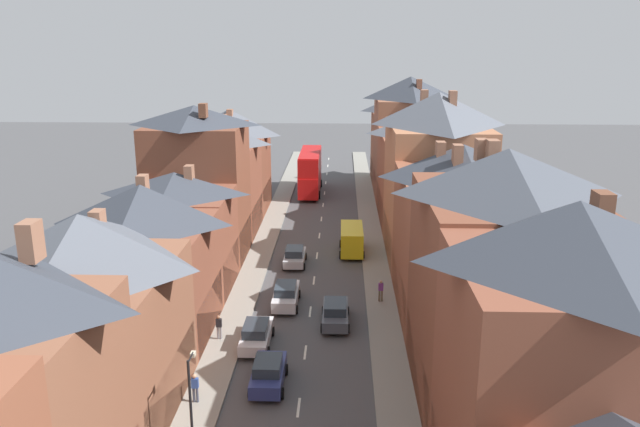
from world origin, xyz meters
TOP-DOWN VIEW (x-y plane):
  - pavement_left at (-5.10, 38.00)m, footprint 2.20×104.00m
  - pavement_right at (5.10, 38.00)m, footprint 2.20×104.00m
  - centre_line_dashes at (0.00, 36.00)m, footprint 0.14×97.80m
  - terrace_row_left at (-10.18, 21.93)m, footprint 8.00×67.25m
  - terrace_row_right at (10.19, 30.84)m, footprint 8.00×82.25m
  - double_decker_bus_lead at (-1.81, 59.92)m, footprint 2.74×10.80m
  - car_near_silver at (-3.10, 18.75)m, footprint 1.90×4.40m
  - car_parked_left_a at (-1.80, 14.02)m, footprint 1.90×4.08m
  - car_mid_black at (1.80, 22.09)m, footprint 1.90×4.48m
  - car_parked_left_b at (-1.80, 24.99)m, footprint 1.90×4.49m
  - car_far_grey at (-1.80, 33.55)m, footprint 1.90×4.11m
  - delivery_van at (3.10, 36.84)m, footprint 2.20×5.20m
  - pedestrian_near_right at (-5.42, 12.13)m, footprint 0.36×0.22m
  - pedestrian_mid_left at (-5.56, 19.34)m, footprint 0.36×0.22m
  - pedestrian_mid_right at (5.06, 25.74)m, footprint 0.36×0.22m
  - street_lamp at (-4.25, 6.90)m, footprint 0.20×1.12m

SIDE VIEW (x-z plane):
  - centre_line_dashes at x=0.00m, z-range 0.00..0.01m
  - pavement_left at x=-5.10m, z-range 0.00..0.14m
  - pavement_right at x=5.10m, z-range 0.00..0.14m
  - car_far_grey at x=-1.80m, z-range 0.01..1.58m
  - car_near_silver at x=-3.10m, z-range 0.01..1.60m
  - car_mid_black at x=1.80m, z-range 0.01..1.65m
  - car_parked_left_a at x=-1.80m, z-range 0.00..1.68m
  - car_parked_left_b at x=-1.80m, z-range 0.00..1.71m
  - pedestrian_near_right at x=-5.42m, z-range 0.23..1.84m
  - pedestrian_mid_left at x=-5.56m, z-range 0.23..1.84m
  - pedestrian_mid_right at x=5.06m, z-range 0.23..1.84m
  - delivery_van at x=3.10m, z-range 0.13..2.54m
  - double_decker_bus_lead at x=-1.81m, z-range 0.17..5.47m
  - street_lamp at x=-4.25m, z-range 0.49..5.99m
  - terrace_row_left at x=-10.18m, z-range -1.22..12.43m
  - terrace_row_right at x=10.19m, z-range -0.96..13.64m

